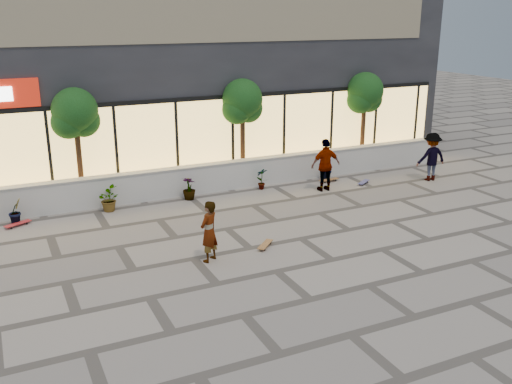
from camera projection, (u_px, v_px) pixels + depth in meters
name	position (u px, v px, depth m)	size (l,w,h in m)	color
ground	(277.00, 271.00, 14.35)	(80.00, 80.00, 0.00)	gray
planter_wall	(187.00, 181.00, 20.23)	(22.00, 0.42, 1.04)	silver
retail_building	(141.00, 62.00, 23.83)	(24.00, 9.17, 8.50)	black
shrub_b	(15.00, 211.00, 17.46)	(0.45, 0.36, 0.81)	#153812
shrub_c	(108.00, 199.00, 18.60)	(0.73, 0.63, 0.81)	#153812
shrub_d	(189.00, 188.00, 19.75)	(0.45, 0.45, 0.81)	#153812
shrub_e	(262.00, 179.00, 20.89)	(0.43, 0.29, 0.81)	#153812
shrub_f	(327.00, 170.00, 22.03)	(0.45, 0.36, 0.81)	#153812
tree_midwest	(75.00, 116.00, 18.66)	(1.60, 1.50, 3.92)	#432418
tree_mideast	(242.00, 104.00, 21.10)	(1.60, 1.50, 3.92)	#432418
tree_east	(365.00, 95.00, 23.35)	(1.60, 1.50, 3.92)	#432418
skater_center	(209.00, 231.00, 14.73)	(0.60, 0.39, 1.64)	white
skater_right_near	(326.00, 165.00, 20.57)	(1.13, 0.47, 1.92)	silver
skater_right_far	(431.00, 157.00, 21.88)	(1.20, 0.69, 1.86)	#A03E1D
skateboard_center	(265.00, 244.00, 15.81)	(0.70, 0.68, 0.09)	brown
skateboard_left	(18.00, 224.00, 17.35)	(0.82, 0.55, 0.10)	red
skateboard_right_near	(329.00, 180.00, 21.90)	(0.84, 0.28, 0.10)	brown
skateboard_right_far	(364.00, 182.00, 21.63)	(0.74, 0.56, 0.09)	#46447D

